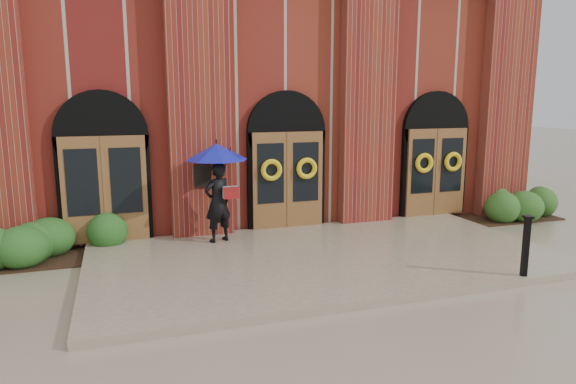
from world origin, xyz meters
name	(u,v)px	position (x,y,z in m)	size (l,w,h in m)	color
ground	(328,263)	(0.00, 0.00, 0.00)	(90.00, 90.00, 0.00)	gray
landing	(325,257)	(0.00, 0.15, 0.07)	(10.00, 5.30, 0.15)	tan
church_building	(235,98)	(0.00, 8.78, 3.50)	(16.20, 12.53, 7.00)	maroon
man_with_umbrella	(217,174)	(-2.00, 1.90, 1.78)	(1.89, 1.89, 2.32)	black
metal_post	(526,245)	(3.08, -2.34, 0.77)	(0.20, 0.20, 1.18)	black
hedge_wall_left	(74,240)	(-5.20, 2.11, 0.41)	(3.23, 1.29, 0.83)	#22501A
hedge_wall_right	(497,205)	(6.30, 2.20, 0.42)	(3.30, 1.32, 0.85)	#2A521C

